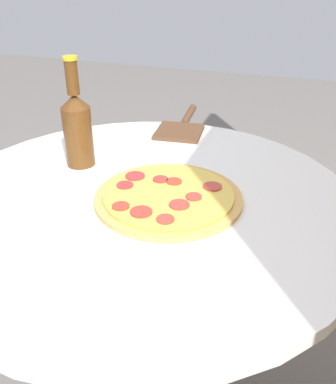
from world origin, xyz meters
TOP-DOWN VIEW (x-y plane):
  - table at (0.00, 0.00)m, footprint 0.90×0.90m
  - pizza at (0.00, 0.05)m, footprint 0.31×0.31m
  - beer_bottle at (-0.09, -0.20)m, footprint 0.07×0.07m
  - pizza_paddle at (-0.40, -0.04)m, footprint 0.29×0.14m
  - napkin at (0.36, 0.01)m, footprint 0.17×0.13m

SIDE VIEW (x-z plane):
  - table at x=0.00m, z-range 0.18..0.90m
  - napkin at x=0.36m, z-range 0.72..0.73m
  - pizza_paddle at x=-0.40m, z-range 0.71..0.73m
  - pizza at x=0.00m, z-range 0.72..0.74m
  - beer_bottle at x=-0.09m, z-range 0.69..0.94m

